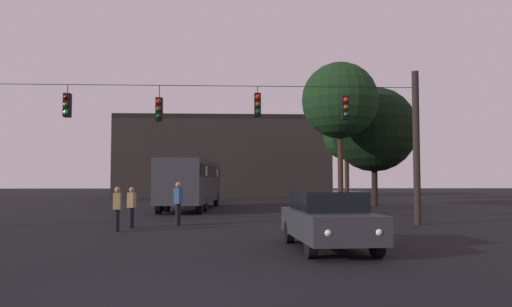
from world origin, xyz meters
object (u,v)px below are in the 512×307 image
city_bus (192,180)px  car_near_right (328,219)px  car_far_left (181,193)px  pedestrian_crossing_right (132,205)px  tree_right_far (374,130)px  pedestrian_crossing_center (117,206)px  tree_left_silhouette (340,101)px  tree_behind_building (346,137)px  pedestrian_crossing_left (178,200)px

city_bus → car_near_right: 18.74m
car_near_right → car_far_left: (-6.84, 27.78, 0.00)m
city_bus → car_near_right: (5.12, -17.99, -1.07)m
car_far_left → pedestrian_crossing_right: size_ratio=2.82×
city_bus → pedestrian_crossing_right: city_bus is taller
city_bus → tree_right_far: (12.75, 3.81, 3.63)m
pedestrian_crossing_center → tree_left_silhouette: tree_left_silhouette is taller
pedestrian_crossing_right → car_near_right: bearing=-43.7°
pedestrian_crossing_right → tree_behind_building: 29.56m
car_far_left → tree_left_silhouette: tree_left_silhouette is taller
city_bus → pedestrian_crossing_center: bearing=-96.5°
car_near_right → pedestrian_crossing_left: 8.68m
pedestrian_crossing_center → tree_right_far: size_ratio=0.18×
pedestrian_crossing_center → pedestrian_crossing_right: pedestrian_crossing_center is taller
pedestrian_crossing_left → tree_behind_building: bearing=62.4°
city_bus → tree_left_silhouette: 10.50m
tree_left_silhouette → pedestrian_crossing_right: bearing=-133.9°
tree_behind_building → pedestrian_crossing_right: bearing=-119.4°
car_far_left → pedestrian_crossing_left: pedestrian_crossing_left is taller
car_near_right → tree_left_silhouette: 18.50m
car_far_left → tree_left_silhouette: size_ratio=0.48×
pedestrian_crossing_left → city_bus: bearing=92.0°
car_near_right → pedestrian_crossing_left: (-4.75, 7.26, 0.20)m
pedestrian_crossing_left → tree_left_silhouette: (8.86, 9.76, 5.78)m
pedestrian_crossing_center → pedestrian_crossing_right: size_ratio=1.02×
tree_behind_building → car_far_left: bearing=-165.8°
car_near_right → pedestrian_crossing_left: bearing=123.2°
car_near_right → pedestrian_crossing_center: (-6.62, 4.76, 0.09)m
tree_behind_building → tree_right_far: bearing=-91.6°
pedestrian_crossing_right → tree_left_silhouette: bearing=46.1°
pedestrian_crossing_left → tree_right_far: (12.38, 14.54, 4.50)m
city_bus → tree_behind_building: tree_behind_building is taller
car_far_left → tree_left_silhouette: 16.48m
car_far_left → pedestrian_crossing_right: (0.44, -21.67, 0.08)m
tree_left_silhouette → tree_right_far: bearing=53.6°
tree_left_silhouette → pedestrian_crossing_left: bearing=-132.2°
car_far_left → car_near_right: bearing=-76.2°
car_near_right → tree_right_far: bearing=70.7°
pedestrian_crossing_left → tree_right_far: 19.62m
tree_left_silhouette → city_bus: bearing=174.0°
car_far_left → tree_behind_building: tree_behind_building is taller
city_bus → car_far_left: city_bus is taller
city_bus → tree_left_silhouette: tree_left_silhouette is taller
pedestrian_crossing_right → tree_right_far: (14.03, 15.69, 4.63)m
car_far_left → tree_right_far: 16.35m
city_bus → tree_behind_building: bearing=46.1°
car_far_left → tree_behind_building: size_ratio=0.55×
city_bus → pedestrian_crossing_right: bearing=-96.1°
city_bus → pedestrian_crossing_left: 10.77m
car_near_right → car_far_left: size_ratio=1.01×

